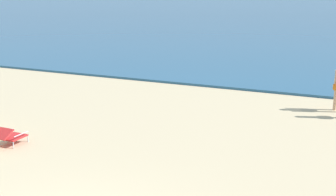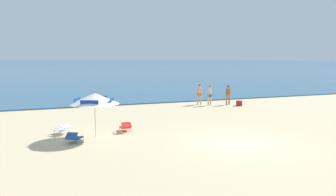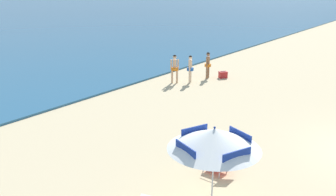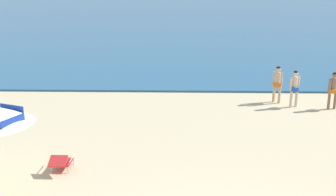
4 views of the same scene
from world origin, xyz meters
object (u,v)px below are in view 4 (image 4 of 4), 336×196
at_px(lounge_chair_beside_umbrella, 61,162).
at_px(person_standing_near_shore, 333,88).
at_px(person_standing_beside, 278,82).
at_px(person_wading_in, 295,86).

distance_m(lounge_chair_beside_umbrella, person_standing_near_shore, 11.85).
bearing_deg(lounge_chair_beside_umbrella, person_standing_near_shore, 32.55).
height_order(lounge_chair_beside_umbrella, person_standing_near_shore, person_standing_near_shore).
distance_m(lounge_chair_beside_umbrella, person_standing_beside, 10.75).
bearing_deg(person_standing_beside, lounge_chair_beside_umbrella, -136.87).
bearing_deg(person_standing_beside, person_wading_in, -50.40).
bearing_deg(person_standing_beside, person_standing_near_shore, -24.24).
distance_m(person_standing_near_shore, person_standing_beside, 2.35).
relative_size(lounge_chair_beside_umbrella, person_standing_near_shore, 0.56).
distance_m(person_standing_beside, person_wading_in, 0.91).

